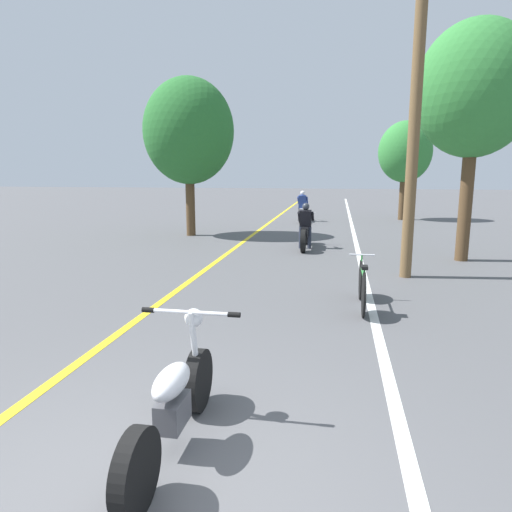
# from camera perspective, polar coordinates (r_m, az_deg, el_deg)

# --- Properties ---
(ground_plane) EXTENTS (120.00, 120.00, 0.00)m
(ground_plane) POSITION_cam_1_polar(r_m,az_deg,el_deg) (3.67, -14.89, -27.94)
(ground_plane) COLOR #515154
(lane_stripe_center) EXTENTS (0.14, 48.00, 0.01)m
(lane_stripe_center) POSITION_cam_1_polar(r_m,az_deg,el_deg) (15.68, -1.01, 2.23)
(lane_stripe_center) COLOR yellow
(lane_stripe_center) RESTS_ON ground
(lane_stripe_edge) EXTENTS (0.14, 48.00, 0.01)m
(lane_stripe_edge) POSITION_cam_1_polar(r_m,az_deg,el_deg) (15.40, 12.34, 1.84)
(lane_stripe_edge) COLOR white
(lane_stripe_edge) RESTS_ON ground
(utility_pole) EXTENTS (1.10, 0.24, 7.23)m
(utility_pole) POSITION_cam_1_polar(r_m,az_deg,el_deg) (10.33, 19.36, 17.98)
(utility_pole) COLOR brown
(utility_pole) RESTS_ON ground
(roadside_tree_right_near) EXTENTS (2.83, 2.55, 5.85)m
(roadside_tree_right_near) POSITION_cam_1_polar(r_m,az_deg,el_deg) (12.88, 25.70, 18.11)
(roadside_tree_right_near) COLOR #513A23
(roadside_tree_right_near) RESTS_ON ground
(roadside_tree_right_far) EXTENTS (2.45, 2.20, 4.58)m
(roadside_tree_right_far) POSITION_cam_1_polar(r_m,az_deg,el_deg) (22.79, 18.14, 12.21)
(roadside_tree_right_far) COLOR #513A23
(roadside_tree_right_far) RESTS_ON ground
(roadside_tree_left) EXTENTS (3.16, 2.85, 5.46)m
(roadside_tree_left) POSITION_cam_1_polar(r_m,az_deg,el_deg) (16.51, -8.43, 15.13)
(roadside_tree_left) COLOR #513A23
(roadside_tree_left) RESTS_ON ground
(motorcycle_foreground) EXTENTS (0.91, 1.98, 1.05)m
(motorcycle_foreground) POSITION_cam_1_polar(r_m,az_deg,el_deg) (3.96, -10.20, -17.57)
(motorcycle_foreground) COLOR black
(motorcycle_foreground) RESTS_ON ground
(motorcycle_rider_lead) EXTENTS (0.50, 2.19, 1.35)m
(motorcycle_rider_lead) POSITION_cam_1_polar(r_m,az_deg,el_deg) (13.69, 6.18, 3.11)
(motorcycle_rider_lead) COLOR black
(motorcycle_rider_lead) RESTS_ON ground
(motorcycle_rider_far) EXTENTS (0.50, 2.12, 1.40)m
(motorcycle_rider_far) POSITION_cam_1_polar(r_m,az_deg,el_deg) (21.12, 5.81, 5.74)
(motorcycle_rider_far) COLOR black
(motorcycle_rider_far) RESTS_ON ground
(bicycle_parked) EXTENTS (0.44, 1.76, 0.83)m
(bicycle_parked) POSITION_cam_1_polar(r_m,az_deg,el_deg) (7.87, 13.13, -3.59)
(bicycle_parked) COLOR black
(bicycle_parked) RESTS_ON ground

